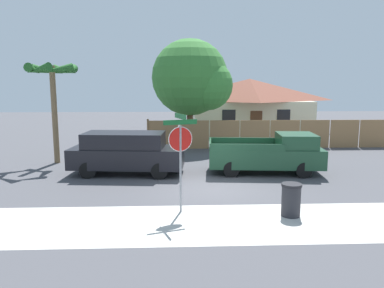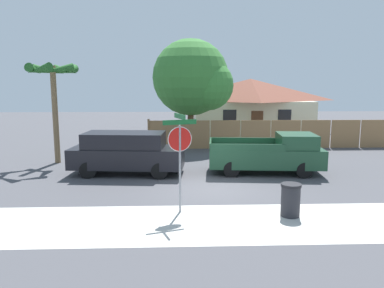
% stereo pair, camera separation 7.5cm
% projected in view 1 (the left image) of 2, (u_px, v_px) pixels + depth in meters
% --- Properties ---
extents(ground_plane, '(80.00, 80.00, 0.00)m').
position_uv_depth(ground_plane, '(212.00, 189.00, 14.49)').
color(ground_plane, '#47474C').
extents(sidewalk_strip, '(36.00, 3.20, 0.01)m').
position_uv_depth(sidewalk_strip, '(224.00, 223.00, 10.94)').
color(sidewalk_strip, beige).
rests_on(sidewalk_strip, ground).
extents(wooden_fence, '(15.37, 0.12, 1.87)m').
position_uv_depth(wooden_fence, '(270.00, 134.00, 23.46)').
color(wooden_fence, '#997047').
rests_on(wooden_fence, ground).
extents(house, '(9.96, 6.14, 4.41)m').
position_uv_depth(house, '(249.00, 105.00, 30.78)').
color(house, beige).
rests_on(house, ground).
extents(oak_tree, '(5.10, 4.86, 6.84)m').
position_uv_depth(oak_tree, '(194.00, 79.00, 23.74)').
color(oak_tree, brown).
rests_on(oak_tree, ground).
extents(palm_tree, '(2.48, 2.69, 5.01)m').
position_uv_depth(palm_tree, '(52.00, 78.00, 18.55)').
color(palm_tree, brown).
rests_on(palm_tree, ground).
extents(red_suv, '(5.14, 2.36, 1.89)m').
position_uv_depth(red_suv, '(127.00, 152.00, 16.67)').
color(red_suv, black).
rests_on(red_suv, ground).
extents(orange_pickup, '(5.19, 2.48, 1.80)m').
position_uv_depth(orange_pickup, '(269.00, 154.00, 16.95)').
color(orange_pickup, '#1E472D').
rests_on(orange_pickup, ground).
extents(stop_sign, '(1.04, 0.94, 3.11)m').
position_uv_depth(stop_sign, '(180.00, 146.00, 11.54)').
color(stop_sign, gray).
rests_on(stop_sign, ground).
extents(trash_bin, '(0.62, 0.62, 1.02)m').
position_uv_depth(trash_bin, '(291.00, 200.00, 11.43)').
color(trash_bin, '#28282D').
rests_on(trash_bin, ground).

